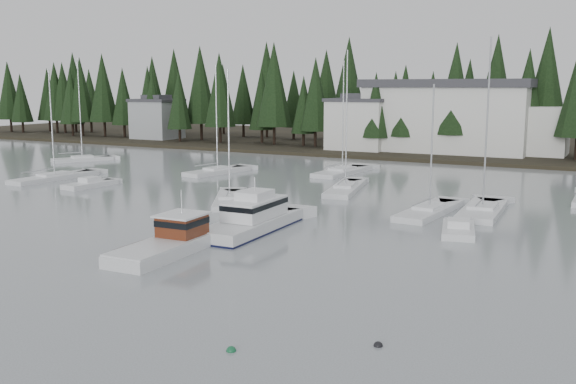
# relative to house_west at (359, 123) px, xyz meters

# --- Properties ---
(ground) EXTENTS (260.00, 260.00, 0.00)m
(ground) POSITION_rel_house_west_xyz_m (18.00, -79.00, -4.65)
(ground) COLOR gray
(ground) RESTS_ON ground
(far_shore_land) EXTENTS (240.00, 54.00, 1.00)m
(far_shore_land) POSITION_rel_house_west_xyz_m (18.00, 18.00, -4.65)
(far_shore_land) COLOR black
(far_shore_land) RESTS_ON ground
(conifer_treeline) EXTENTS (200.00, 22.00, 20.00)m
(conifer_treeline) POSITION_rel_house_west_xyz_m (18.00, 7.00, -4.65)
(conifer_treeline) COLOR black
(conifer_treeline) RESTS_ON ground
(house_west) EXTENTS (9.54, 7.42, 8.75)m
(house_west) POSITION_rel_house_west_xyz_m (0.00, 0.00, 0.00)
(house_west) COLOR silver
(house_west) RESTS_ON ground
(house_far_west) EXTENTS (8.48, 7.42, 8.25)m
(house_far_west) POSITION_rel_house_west_xyz_m (-42.00, 2.00, -0.25)
(house_far_west) COLOR #999EA0
(house_far_west) RESTS_ON ground
(harbor_inn) EXTENTS (29.50, 11.50, 10.90)m
(harbor_inn) POSITION_rel_house_west_xyz_m (15.04, 3.34, 1.12)
(harbor_inn) COLOR silver
(harbor_inn) RESTS_ON ground
(lobster_boat_brown) EXTENTS (4.75, 8.94, 4.37)m
(lobster_boat_brown) POSITION_rel_house_west_xyz_m (12.49, -63.47, -4.16)
(lobster_boat_brown) COLOR silver
(lobster_boat_brown) RESTS_ON ground
(cabin_cruiser_center) EXTENTS (3.49, 10.50, 4.48)m
(cabin_cruiser_center) POSITION_rel_house_west_xyz_m (13.94, -55.67, -3.98)
(cabin_cruiser_center) COLOR silver
(cabin_cruiser_center) RESTS_ON ground
(sailboat_0) EXTENTS (6.77, 9.38, 12.40)m
(sailboat_0) POSITION_rel_house_west_xyz_m (6.22, -46.87, -4.59)
(sailboat_0) COLOR silver
(sailboat_0) RESTS_ON ground
(sailboat_1) EXTENTS (4.70, 10.92, 14.40)m
(sailboat_1) POSITION_rel_house_west_xyz_m (12.90, -35.90, -4.58)
(sailboat_1) COLOR silver
(sailboat_1) RESTS_ON ground
(sailboat_3) EXTENTS (3.72, 10.65, 13.90)m
(sailboat_3) POSITION_rel_house_west_xyz_m (7.56, -24.21, -4.59)
(sailboat_3) COLOR silver
(sailboat_3) RESTS_ON ground
(sailboat_6) EXTENTS (3.43, 9.93, 14.79)m
(sailboat_6) POSITION_rel_house_west_xyz_m (27.39, -41.19, -4.58)
(sailboat_6) COLOR silver
(sailboat_6) RESTS_ON ground
(sailboat_9) EXTENTS (6.07, 8.29, 14.71)m
(sailboat_9) POSITION_rel_house_west_xyz_m (-29.82, -29.22, -4.55)
(sailboat_9) COLOR silver
(sailboat_9) RESTS_ON ground
(sailboat_10) EXTENTS (2.92, 11.03, 12.73)m
(sailboat_10) POSITION_rel_house_west_xyz_m (-19.15, -43.86, -4.59)
(sailboat_10) COLOR silver
(sailboat_10) RESTS_ON ground
(sailboat_11) EXTENTS (4.20, 9.59, 13.33)m
(sailboat_11) POSITION_rel_house_west_xyz_m (-5.85, -31.01, -4.58)
(sailboat_11) COLOR silver
(sailboat_11) RESTS_ON ground
(sailboat_12) EXTENTS (3.41, 10.06, 11.09)m
(sailboat_12) POSITION_rel_house_west_xyz_m (23.57, -43.47, -4.60)
(sailboat_12) COLOR silver
(sailboat_12) RESTS_ON ground
(runabout_0) EXTENTS (2.67, 5.99, 1.42)m
(runabout_0) POSITION_rel_house_west_xyz_m (-11.68, -45.99, -4.52)
(runabout_0) COLOR silver
(runabout_0) RESTS_ON ground
(runabout_1) EXTENTS (3.35, 5.68, 1.42)m
(runabout_1) POSITION_rel_house_west_xyz_m (27.37, -49.60, -4.52)
(runabout_1) COLOR silver
(runabout_1) RESTS_ON ground
(mooring_buoy_green) EXTENTS (0.40, 0.40, 0.40)m
(mooring_buoy_green) POSITION_rel_house_west_xyz_m (24.28, -74.50, -4.65)
(mooring_buoy_green) COLOR #145933
(mooring_buoy_green) RESTS_ON ground
(mooring_buoy_dark) EXTENTS (0.38, 0.38, 0.38)m
(mooring_buoy_dark) POSITION_rel_house_west_xyz_m (29.26, -71.30, -4.65)
(mooring_buoy_dark) COLOR black
(mooring_buoy_dark) RESTS_ON ground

